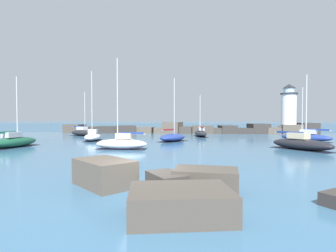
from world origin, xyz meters
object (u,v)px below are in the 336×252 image
object	(u,v)px
sailboat_moored_4	(173,137)
sailboat_moored_5	(301,143)
sailboat_moored_1	(201,133)
sailboat_moored_2	(122,143)
sailboat_moored_3	(83,132)
sailboat_moored_0	(306,137)
lighthouse	(289,113)
sailboat_moored_7	(14,142)
sailboat_moored_6	(93,136)

from	to	relation	value
sailboat_moored_4	sailboat_moored_5	size ratio (longest dim) A/B	1.16
sailboat_moored_1	sailboat_moored_5	size ratio (longest dim) A/B	0.97
sailboat_moored_2	sailboat_moored_3	bearing A→B (deg)	122.37
sailboat_moored_0	sailboat_moored_2	xyz separation A→B (m)	(-24.82, -12.15, 0.02)
sailboat_moored_0	sailboat_moored_3	world-z (taller)	sailboat_moored_3
lighthouse	sailboat_moored_7	bearing A→B (deg)	-143.39
sailboat_moored_4	sailboat_moored_6	xyz separation A→B (m)	(-12.37, 0.29, 0.06)
sailboat_moored_7	sailboat_moored_6	bearing A→B (deg)	59.21
lighthouse	sailboat_moored_4	distance (m)	33.48
sailboat_moored_2	sailboat_moored_5	size ratio (longest dim) A/B	1.25
sailboat_moored_2	sailboat_moored_7	bearing A→B (deg)	176.91
sailboat_moored_3	sailboat_moored_4	xyz separation A→B (m)	(18.45, -11.00, -0.05)
sailboat_moored_4	sailboat_moored_7	world-z (taller)	sailboat_moored_4
sailboat_moored_2	sailboat_moored_6	world-z (taller)	sailboat_moored_6
sailboat_moored_1	sailboat_moored_4	bearing A→B (deg)	-112.43
lighthouse	sailboat_moored_7	distance (m)	53.54
sailboat_moored_7	sailboat_moored_0	bearing A→B (deg)	16.72
lighthouse	sailboat_moored_6	bearing A→B (deg)	-149.25
sailboat_moored_3	lighthouse	bearing A→B (deg)	14.70
sailboat_moored_0	sailboat_moored_1	distance (m)	17.80
sailboat_moored_0	sailboat_moored_4	distance (m)	19.94
sailboat_moored_2	sailboat_moored_3	world-z (taller)	sailboat_moored_2
sailboat_moored_1	sailboat_moored_4	size ratio (longest dim) A/B	0.84
sailboat_moored_1	sailboat_moored_3	distance (m)	22.96
sailboat_moored_1	sailboat_moored_4	distance (m)	11.83
sailboat_moored_0	sailboat_moored_3	size ratio (longest dim) A/B	0.95
sailboat_moored_1	sailboat_moored_3	size ratio (longest dim) A/B	0.92
sailboat_moored_3	sailboat_moored_7	distance (m)	20.54
sailboat_moored_1	sailboat_moored_2	size ratio (longest dim) A/B	0.78
lighthouse	sailboat_moored_1	bearing A→B (deg)	-150.53
sailboat_moored_5	sailboat_moored_4	bearing A→B (deg)	148.33
sailboat_moored_0	sailboat_moored_3	xyz separation A→B (m)	(-38.29, 9.10, -0.01)
sailboat_moored_4	sailboat_moored_7	bearing A→B (deg)	-152.38
sailboat_moored_0	sailboat_moored_3	bearing A→B (deg)	166.63
lighthouse	sailboat_moored_3	xyz separation A→B (m)	(-43.09, -11.30, -4.04)
sailboat_moored_3	sailboat_moored_4	bearing A→B (deg)	-30.81
sailboat_moored_1	sailboat_moored_7	size ratio (longest dim) A/B	0.93
sailboat_moored_1	sailboat_moored_7	world-z (taller)	sailboat_moored_7
lighthouse	sailboat_moored_5	size ratio (longest dim) A/B	1.38
sailboat_moored_7	sailboat_moored_1	bearing A→B (deg)	42.00
sailboat_moored_0	sailboat_moored_5	distance (m)	12.11
sailboat_moored_6	sailboat_moored_7	distance (m)	11.43
sailboat_moored_7	sailboat_moored_5	bearing A→B (deg)	0.82
sailboat_moored_5	lighthouse	bearing A→B (deg)	72.42
sailboat_moored_0	sailboat_moored_4	xyz separation A→B (m)	(-19.84, -1.90, -0.06)
sailboat_moored_2	sailboat_moored_5	world-z (taller)	sailboat_moored_2
sailboat_moored_0	sailboat_moored_5	xyz separation A→B (m)	(-5.15, -10.96, 0.02)
sailboat_moored_6	sailboat_moored_7	world-z (taller)	sailboat_moored_6
sailboat_moored_7	sailboat_moored_2	bearing A→B (deg)	-3.09
lighthouse	sailboat_moored_4	world-z (taller)	lighthouse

